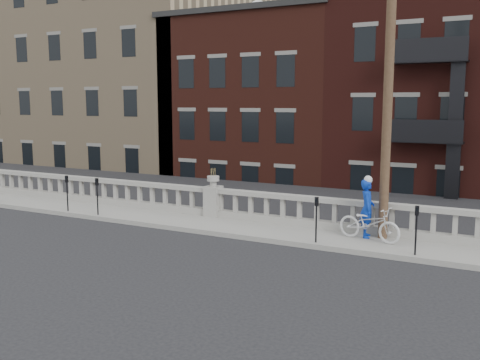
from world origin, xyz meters
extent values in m
plane|color=black|center=(0.00, 0.00, 0.00)|extent=(120.00, 120.00, 0.00)
cube|color=gray|center=(0.00, 3.00, 0.07)|extent=(32.00, 2.20, 0.15)
cube|color=gray|center=(0.00, 3.95, 0.28)|extent=(28.00, 0.34, 0.25)
cube|color=gray|center=(0.00, 3.95, 1.10)|extent=(28.00, 0.34, 0.16)
cube|color=gray|center=(0.00, 3.95, 0.70)|extent=(0.55, 0.55, 1.10)
cylinder|color=gray|center=(0.00, 3.95, 1.35)|extent=(0.24, 0.24, 0.20)
cylinder|color=gray|center=(0.00, 3.95, 1.53)|extent=(0.44, 0.44, 0.18)
cube|color=#605E59|center=(0.00, 4.30, -2.42)|extent=(36.00, 0.50, 5.15)
cube|color=black|center=(0.00, 25.95, -5.25)|extent=(80.00, 44.00, 0.50)
cube|color=#595651|center=(-2.00, 8.45, -3.00)|extent=(16.00, 7.00, 4.00)
cube|color=tan|center=(-17.00, 20.95, 5.00)|extent=(18.00, 16.00, 20.00)
cube|color=#3F1912|center=(-4.00, 19.95, 2.00)|extent=(10.00, 14.00, 14.00)
cube|color=black|center=(-4.00, 19.95, 9.15)|extent=(10.30, 14.30, 0.30)
cube|color=#36120E|center=(6.00, 19.95, 2.75)|extent=(10.00, 14.00, 15.50)
cylinder|color=#422D1E|center=(6.20, 3.60, 5.15)|extent=(0.28, 0.28, 10.00)
cylinder|color=black|center=(-5.38, 2.15, 0.70)|extent=(0.05, 0.05, 1.10)
cube|color=black|center=(-5.38, 2.15, 1.38)|extent=(0.10, 0.08, 0.26)
cube|color=black|center=(-5.38, 2.10, 1.42)|extent=(0.06, 0.01, 0.08)
cylinder|color=black|center=(-3.88, 2.15, 0.70)|extent=(0.05, 0.05, 1.10)
cube|color=black|center=(-3.88, 2.15, 1.38)|extent=(0.10, 0.08, 0.26)
cube|color=black|center=(-3.88, 2.10, 1.42)|extent=(0.06, 0.01, 0.08)
cylinder|color=black|center=(4.57, 2.15, 0.70)|extent=(0.05, 0.05, 1.10)
cube|color=black|center=(4.57, 2.15, 1.38)|extent=(0.10, 0.08, 0.26)
cube|color=black|center=(4.57, 2.10, 1.42)|extent=(0.06, 0.01, 0.08)
cylinder|color=black|center=(7.41, 2.15, 0.70)|extent=(0.05, 0.05, 1.10)
cube|color=black|center=(7.41, 2.15, 1.38)|extent=(0.10, 0.08, 0.26)
cube|color=black|center=(7.41, 2.10, 1.42)|extent=(0.06, 0.01, 0.08)
imported|color=silver|center=(5.90, 3.12, 0.67)|extent=(2.07, 1.10, 1.03)
imported|color=#0B31AB|center=(5.73, 3.47, 1.05)|extent=(0.58, 0.74, 1.80)
camera|label=1|loc=(9.71, -12.53, 4.27)|focal=40.00mm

